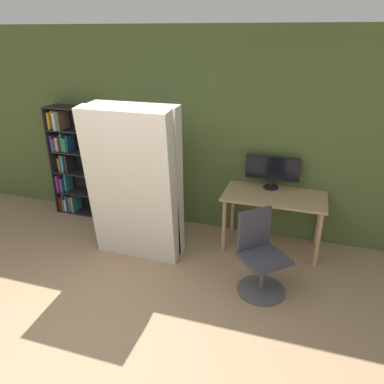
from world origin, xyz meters
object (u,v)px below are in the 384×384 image
(monitor, at_px, (272,170))
(office_chair, at_px, (260,261))
(mattress_far, at_px, (140,182))
(bookshelf, at_px, (74,161))
(mattress_near, at_px, (132,188))

(monitor, bearing_deg, office_chair, -87.13)
(monitor, xyz_separation_m, mattress_far, (-1.49, -0.78, -0.05))
(office_chair, bearing_deg, monitor, 92.87)
(bookshelf, bearing_deg, mattress_far, -27.45)
(office_chair, height_order, bookshelf, bookshelf)
(monitor, distance_m, mattress_far, 1.68)
(mattress_near, distance_m, mattress_far, 0.21)
(mattress_far, bearing_deg, monitor, 27.51)
(monitor, relative_size, mattress_near, 0.37)
(office_chair, relative_size, mattress_near, 0.48)
(monitor, relative_size, office_chair, 0.76)
(bookshelf, distance_m, mattress_far, 1.64)
(bookshelf, height_order, mattress_far, mattress_far)
(bookshelf, bearing_deg, monitor, 0.46)
(mattress_far, bearing_deg, office_chair, -13.34)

